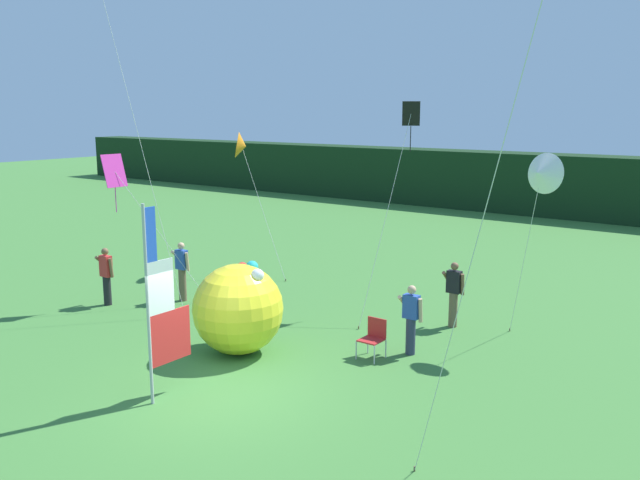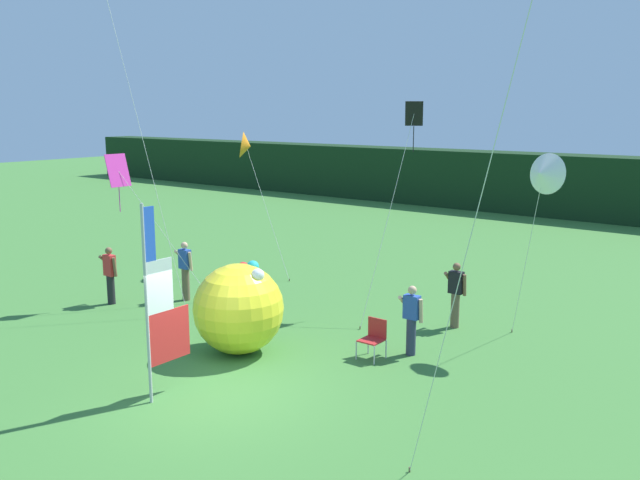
% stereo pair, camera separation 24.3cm
% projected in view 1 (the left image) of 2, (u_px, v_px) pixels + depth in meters
% --- Properties ---
extents(ground_plane, '(120.00, 120.00, 0.00)m').
position_uv_depth(ground_plane, '(221.00, 394.00, 13.28)').
color(ground_plane, '#3D7533').
extents(distant_treeline, '(80.00, 2.40, 3.19)m').
position_uv_depth(distant_treeline, '(599.00, 188.00, 33.93)').
color(distant_treeline, black).
rests_on(distant_treeline, ground).
extents(banner_flag, '(0.06, 1.03, 3.84)m').
position_uv_depth(banner_flag, '(161.00, 307.00, 12.73)').
color(banner_flag, '#B7B7BC').
rests_on(banner_flag, ground).
extents(person_near_banner, '(0.55, 0.48, 1.62)m').
position_uv_depth(person_near_banner, '(411.00, 318.00, 15.29)').
color(person_near_banner, '#2D334C').
rests_on(person_near_banner, ground).
extents(person_mid_field, '(0.55, 0.48, 1.70)m').
position_uv_depth(person_mid_field, '(454.00, 293.00, 17.22)').
color(person_mid_field, brown).
rests_on(person_mid_field, ground).
extents(person_far_left, '(0.55, 0.48, 1.73)m').
position_uv_depth(person_far_left, '(182.00, 270.00, 19.56)').
color(person_far_left, brown).
rests_on(person_far_left, ground).
extents(person_far_right, '(0.55, 0.48, 1.66)m').
position_uv_depth(person_far_right, '(106.00, 275.00, 19.15)').
color(person_far_right, black).
rests_on(person_far_right, ground).
extents(inflatable_balloon, '(2.07, 2.07, 2.07)m').
position_uv_depth(inflatable_balloon, '(238.00, 309.00, 15.34)').
color(inflatable_balloon, yellow).
rests_on(inflatable_balloon, ground).
extents(folding_chair, '(0.51, 0.51, 0.89)m').
position_uv_depth(folding_chair, '(374.00, 336.00, 15.14)').
color(folding_chair, '#BCBCC1').
rests_on(folding_chair, ground).
extents(kite_black_diamond_1, '(0.51, 2.96, 5.72)m').
position_uv_depth(kite_black_diamond_1, '(408.00, 128.00, 18.35)').
color(kite_black_diamond_1, brown).
rests_on(kite_black_diamond_1, ground).
extents(kite_white_delta_2, '(1.31, 1.06, 4.57)m').
position_uv_depth(kite_white_delta_2, '(541.00, 173.00, 15.22)').
color(kite_white_delta_2, brown).
rests_on(kite_white_delta_2, ground).
extents(kite_magenta_diamond_3, '(2.08, 1.97, 4.28)m').
position_uv_depth(kite_magenta_diamond_3, '(117.00, 176.00, 18.74)').
color(kite_magenta_diamond_3, brown).
rests_on(kite_magenta_diamond_3, ground).
extents(kite_orange_delta_4, '(2.84, 1.05, 4.74)m').
position_uv_depth(kite_orange_delta_4, '(242.00, 146.00, 22.95)').
color(kite_orange_delta_4, brown).
rests_on(kite_orange_delta_4, ground).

